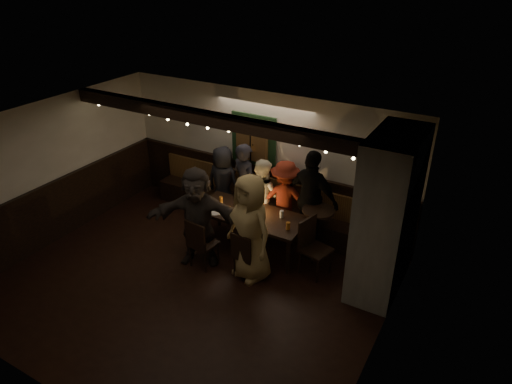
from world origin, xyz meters
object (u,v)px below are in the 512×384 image
Objects in this scene: dining_table at (250,216)px; chair_end at (312,243)px; chair_near_right at (244,253)px; person_a at (223,182)px; high_top at (317,226)px; person_d at (285,199)px; person_b at (245,185)px; person_e at (312,199)px; person_g at (250,228)px; chair_near_left at (200,241)px; person_c at (262,196)px; person_f at (197,217)px.

dining_table is 2.04× the size of chair_end.
person_a reaches higher than chair_near_right.
chair_end reaches higher than high_top.
person_d reaches higher than chair_near_right.
person_e is (1.37, 0.02, 0.06)m from person_b.
person_g is at bearing 136.08° from person_a.
chair_near_left is at bearing -170.40° from chair_near_right.
person_e is 0.99× the size of person_g.
dining_table is at bearing 145.34° from person_a.
high_top is (1.11, 0.43, -0.09)m from dining_table.
person_g reaches higher than person_c.
person_f is at bearing -125.64° from dining_table.
person_g is at bearing 128.16° from person_c.
person_c is (0.40, -0.03, -0.11)m from person_b.
person_f is at bearing 108.29° from person_b.
chair_near_left is 0.52× the size of person_f.
person_f reaches higher than chair_near_left.
dining_table is 2.35× the size of chair_near_right.
person_d is (0.83, 0.05, -0.10)m from person_b.
chair_near_right is at bearing 133.01° from person_a.
high_top is at bearing 103.12° from chair_end.
chair_end is (1.23, -0.09, -0.10)m from dining_table.
person_f is (0.50, -1.53, 0.14)m from person_a.
person_b is (-0.51, 0.67, 0.20)m from dining_table.
person_c is 1.50m from person_f.
person_a is at bearing 171.52° from high_top.
person_a is 1.62m from person_f.
person_f is (-0.56, -0.78, 0.23)m from dining_table.
high_top is at bearing 41.33° from chair_near_left.
person_f is at bearing 89.17° from person_c.
person_a is 0.99× the size of person_d.
person_b is at bearing 10.92° from person_e.
person_c is at bearing 13.12° from person_e.
dining_table is 1.24m from chair_end.
person_e is at bearing 178.74° from person_a.
person_c is (-0.11, 0.64, 0.09)m from dining_table.
person_e is 1.03× the size of person_f.
person_f reaches higher than dining_table.
chair_end is at bearing 125.10° from person_e.
person_c is 1.45m from person_g.
chair_near_left is 0.62× the size of person_c.
dining_table is at bearing -158.98° from high_top.
chair_near_right is (0.35, -0.80, -0.17)m from dining_table.
person_a reaches higher than high_top.
person_b reaches higher than person_a.
chair_near_left is at bearing 61.41° from person_e.
dining_table is at bearing 147.59° from person_b.
person_f reaches higher than high_top.
person_b is (-0.07, 1.60, 0.33)m from chair_near_left.
dining_table is 0.86m from person_b.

